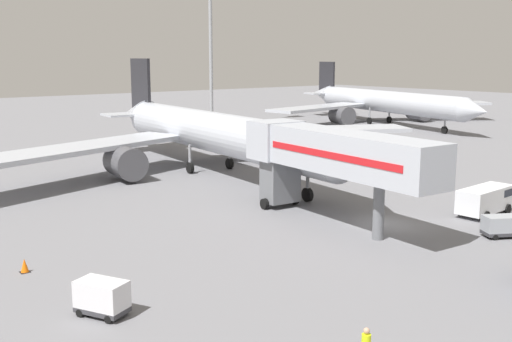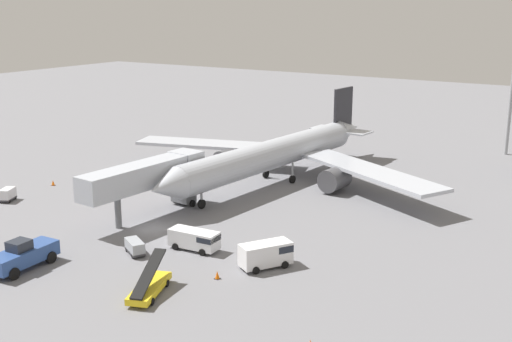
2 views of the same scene
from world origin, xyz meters
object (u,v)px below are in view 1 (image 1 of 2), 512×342
Objects in this scene: service_van_far_center at (486,199)px; airplane_background at (381,102)px; baggage_cart_mid_center at (102,297)px; jet_bridge at (327,154)px; baggage_cart_rear_right at (506,225)px; safety_cone_alpha at (25,266)px; airplane_at_gate at (212,134)px.

service_van_far_center is 0.11× the size of airplane_background.
baggage_cart_mid_center is 0.06× the size of airplane_background.
baggage_cart_rear_right is at bearing -56.90° from jet_bridge.
baggage_cart_mid_center is (-29.15, 0.57, -0.27)m from service_van_far_center.
safety_cone_alpha is (-19.48, 2.62, -4.33)m from jet_bridge.
airplane_background is at bearing 32.08° from baggage_cart_mid_center.
baggage_cart_rear_right is (6.24, -9.57, -3.93)m from jet_bridge.
baggage_cart_rear_right is 66.91m from airplane_background.
service_van_far_center is (10.50, -5.61, -3.57)m from jet_bridge.
airplane_at_gate is 19.25× the size of baggage_cart_mid_center.
safety_cone_alpha is (-29.98, 8.23, -0.77)m from service_van_far_center.
baggage_cart_rear_right is (-4.26, -3.96, -0.37)m from service_van_far_center.
baggage_cart_mid_center is 3.41× the size of safety_cone_alpha.
service_van_far_center is 1.72× the size of baggage_cart_rear_right.
service_van_far_center reaches higher than baggage_cart_mid_center.
airplane_background is at bearing 21.72° from airplane_at_gate.
safety_cone_alpha is 0.02× the size of airplane_background.
baggage_cart_rear_right is at bearing -86.76° from airplane_at_gate.
baggage_cart_mid_center reaches higher than safety_cone_alpha.
baggage_cart_rear_right is (1.69, -29.91, -3.00)m from airplane_at_gate.
airplane_at_gate is 9.48× the size of service_van_far_center.
jet_bridge is at bearing -102.60° from airplane_at_gate.
jet_bridge is 0.37× the size of airplane_background.
baggage_cart_rear_right is 0.07× the size of airplane_background.
airplane_background is at bearing 47.24° from service_van_far_center.
service_van_far_center is 5.83m from baggage_cart_rear_right.
safety_cone_alpha is (-24.03, -17.71, -3.40)m from airplane_at_gate.
baggage_cart_rear_right is 4.02× the size of safety_cone_alpha.
safety_cone_alpha is (-25.72, 12.19, -0.40)m from baggage_cart_rear_right.
airplane_at_gate reaches higher than airplane_background.
baggage_cart_mid_center is at bearing -164.89° from jet_bridge.
baggage_cart_mid_center is (-18.65, -5.03, -3.83)m from jet_bridge.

